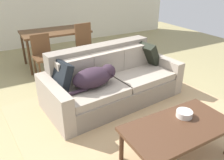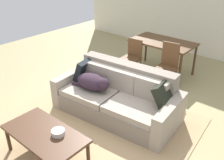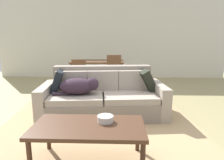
{
  "view_description": "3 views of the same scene",
  "coord_description": "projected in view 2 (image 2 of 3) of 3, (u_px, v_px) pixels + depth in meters",
  "views": [
    {
      "loc": [
        -1.55,
        -2.5,
        1.9
      ],
      "look_at": [
        -0.11,
        0.07,
        0.48
      ],
      "focal_mm": 35.96,
      "sensor_mm": 36.0,
      "label": 1
    },
    {
      "loc": [
        2.45,
        -2.66,
        2.64
      ],
      "look_at": [
        -0.15,
        0.39,
        0.57
      ],
      "focal_mm": 41.13,
      "sensor_mm": 36.0,
      "label": 2
    },
    {
      "loc": [
        0.32,
        -3.15,
        1.34
      ],
      "look_at": [
        0.2,
        0.26,
        0.65
      ],
      "focal_mm": 32.02,
      "sensor_mm": 36.0,
      "label": 3
    }
  ],
  "objects": [
    {
      "name": "throw_pillow_by_right_arm",
      "position": [
        164.0,
        95.0,
        3.99
      ],
      "size": [
        0.38,
        0.45,
        0.42
      ],
      "primitive_type": "cube",
      "rotation": [
        0.0,
        -0.49,
        0.18
      ],
      "color": "black",
      "rests_on": "couch"
    },
    {
      "name": "area_rug",
      "position": [
        87.0,
        133.0,
        4.1
      ],
      "size": [
        3.33,
        3.31,
        0.01
      ],
      "primitive_type": "cube",
      "rotation": [
        0.0,
        0.0,
        0.1
      ],
      "color": "tan",
      "rests_on": "ground"
    },
    {
      "name": "dining_chair_near_right",
      "position": [
        167.0,
        64.0,
        5.24
      ],
      "size": [
        0.44,
        0.44,
        0.96
      ],
      "rotation": [
        0.0,
        0.0,
        0.1
      ],
      "color": "brown",
      "rests_on": "ground"
    },
    {
      "name": "throw_pillow_by_left_arm",
      "position": [
        84.0,
        70.0,
        4.82
      ],
      "size": [
        0.3,
        0.44,
        0.42
      ],
      "primitive_type": "cube",
      "rotation": [
        0.0,
        0.34,
        0.15
      ],
      "color": "black",
      "rests_on": "couch"
    },
    {
      "name": "ground_plane",
      "position": [
        104.0,
        120.0,
        4.42
      ],
      "size": [
        10.0,
        10.0,
        0.0
      ],
      "primitive_type": "plane",
      "color": "tan"
    },
    {
      "name": "bowl_on_coffee_table",
      "position": [
        58.0,
        132.0,
        3.37
      ],
      "size": [
        0.18,
        0.18,
        0.07
      ],
      "primitive_type": "cylinder",
      "color": "silver",
      "rests_on": "coffee_table"
    },
    {
      "name": "couch",
      "position": [
        118.0,
        97.0,
        4.49
      ],
      "size": [
        2.25,
        1.2,
        0.85
      ],
      "rotation": [
        0.0,
        0.0,
        0.1
      ],
      "color": "gray",
      "rests_on": "ground"
    },
    {
      "name": "dining_table",
      "position": [
        162.0,
        44.0,
        5.82
      ],
      "size": [
        1.42,
        0.81,
        0.77
      ],
      "color": "brown",
      "rests_on": "ground"
    },
    {
      "name": "dog_on_left_cushion",
      "position": [
        94.0,
        82.0,
        4.46
      ],
      "size": [
        0.76,
        0.42,
        0.29
      ],
      "rotation": [
        0.0,
        0.0,
        0.1
      ],
      "color": "#31222E",
      "rests_on": "couch"
    },
    {
      "name": "back_partition",
      "position": [
        208.0,
        5.0,
        6.51
      ],
      "size": [
        8.0,
        0.12,
        2.7
      ],
      "primitive_type": "cube",
      "color": "beige",
      "rests_on": "ground"
    },
    {
      "name": "dining_chair_near_left",
      "position": [
        132.0,
        56.0,
        5.78
      ],
      "size": [
        0.42,
        0.42,
        0.85
      ],
      "rotation": [
        0.0,
        0.0,
        0.06
      ],
      "color": "brown",
      "rests_on": "ground"
    },
    {
      "name": "coffee_table",
      "position": [
        45.0,
        136.0,
        3.44
      ],
      "size": [
        1.19,
        0.62,
        0.45
      ],
      "color": "#4B2E1D",
      "rests_on": "ground"
    }
  ]
}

